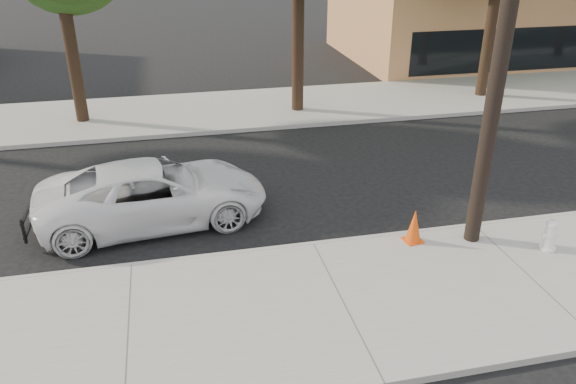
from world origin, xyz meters
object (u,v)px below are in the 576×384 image
object	(u,v)px
police_cruiser	(154,193)
utility_pole	(504,37)
traffic_cone	(414,226)
fire_hydrant	(550,235)

from	to	relation	value
police_cruiser	utility_pole	bearing A→B (deg)	-117.25
utility_pole	police_cruiser	bearing A→B (deg)	158.86
traffic_cone	fire_hydrant	bearing A→B (deg)	-19.56
fire_hydrant	police_cruiser	bearing A→B (deg)	158.23
utility_pole	fire_hydrant	bearing A→B (deg)	-29.02
fire_hydrant	traffic_cone	size ratio (longest dim) A/B	0.92
police_cruiser	fire_hydrant	world-z (taller)	police_cruiser
police_cruiser	fire_hydrant	distance (m)	9.18
utility_pole	police_cruiser	distance (m)	8.53
police_cruiser	traffic_cone	world-z (taller)	police_cruiser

